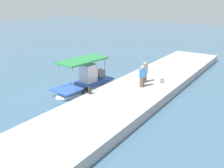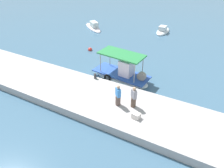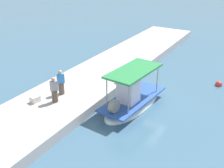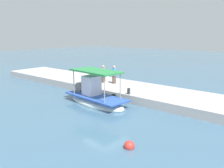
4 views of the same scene
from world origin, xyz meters
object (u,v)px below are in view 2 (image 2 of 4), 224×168
cargo_crate (136,116)px  moored_boat_mid (163,31)px  fisherman_by_crate (118,96)px  mooring_bollard (95,76)px  moored_boat_near (93,27)px  marker_buoy (90,50)px  main_fishing_boat (122,75)px  fisherman_near_bollard (134,98)px

cargo_crate → moored_boat_mid: bearing=101.2°
fisherman_by_crate → mooring_bollard: size_ratio=3.61×
moored_boat_mid → moored_boat_near: bearing=-161.3°
marker_buoy → moored_boat_near: bearing=119.9°
mooring_bollard → moored_boat_mid: size_ratio=0.12×
main_fishing_boat → moored_boat_near: (-10.60, 11.58, -0.29)m
fisherman_by_crate → moored_boat_mid: 19.53m
fisherman_by_crate → mooring_bollard: 4.26m
fisherman_by_crate → mooring_bollard: (-3.49, 2.39, -0.53)m
fisherman_near_bollard → main_fishing_boat: bearing=125.6°
cargo_crate → moored_boat_mid: size_ratio=0.14×
main_fishing_boat → fisherman_by_crate: (1.78, -4.35, 0.95)m
moored_boat_near → cargo_crate: bearing=-49.7°
marker_buoy → moored_boat_mid: size_ratio=0.13×
marker_buoy → moored_boat_mid: moored_boat_mid is taller
fisherman_by_crate → moored_boat_near: (-12.38, 15.93, -1.24)m
mooring_bollard → moored_boat_mid: mooring_bollard is taller
fisherman_by_crate → moored_boat_near: 20.21m
marker_buoy → moored_boat_near: 8.48m
main_fishing_boat → fisherman_by_crate: size_ratio=3.39×
fisherman_near_bollard → moored_boat_near: bearing=130.8°
mooring_bollard → main_fishing_boat: bearing=48.9°
fisherman_by_crate → marker_buoy: bearing=133.5°
fisherman_by_crate → marker_buoy: (-8.15, 8.58, -1.33)m
marker_buoy → fisherman_by_crate: bearing=-46.5°
main_fishing_boat → marker_buoy: (-6.37, 4.24, -0.38)m
fisherman_by_crate → moored_boat_mid: (-2.25, 19.36, -1.25)m
cargo_crate → moored_boat_mid: 20.46m
mooring_bollard → cargo_crate: size_ratio=0.86×
main_fishing_boat → fisherman_by_crate: main_fishing_boat is taller
moored_boat_near → moored_boat_mid: moored_boat_near is taller
fisherman_near_bollard → marker_buoy: (-9.22, 8.22, -1.32)m
fisherman_by_crate → marker_buoy: fisherman_by_crate is taller
mooring_bollard → fisherman_near_bollard: bearing=-23.9°
cargo_crate → moored_boat_near: (-14.12, 16.63, -0.66)m
fisherman_by_crate → moored_boat_mid: size_ratio=0.43×
main_fishing_boat → cargo_crate: bearing=-55.2°
cargo_crate → moored_boat_mid: cargo_crate is taller
mooring_bollard → cargo_crate: bearing=-30.6°
marker_buoy → moored_boat_mid: 12.29m
main_fishing_boat → fisherman_near_bollard: (2.85, -3.98, 0.95)m
fisherman_near_bollard → cargo_crate: bearing=-58.1°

